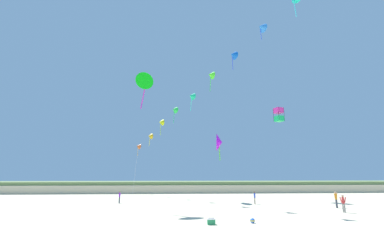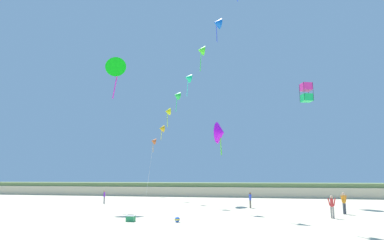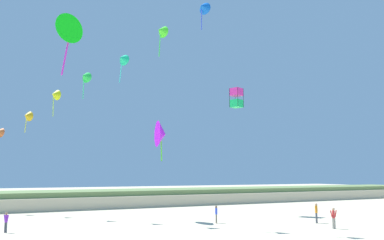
% 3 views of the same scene
% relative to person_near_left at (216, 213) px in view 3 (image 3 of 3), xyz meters
% --- Properties ---
extents(dune_ridge, '(120.00, 10.60, 2.14)m').
position_rel_person_near_left_xyz_m(dune_ridge, '(-5.56, 23.46, 0.18)').
color(dune_ridge, beige).
rests_on(dune_ridge, ground).
extents(person_near_left, '(0.27, 0.52, 1.53)m').
position_rel_person_near_left_xyz_m(person_near_left, '(0.00, 0.00, 0.00)').
color(person_near_left, '#726656').
rests_on(person_near_left, ground).
extents(person_near_right, '(0.57, 0.25, 1.65)m').
position_rel_person_near_left_xyz_m(person_near_right, '(6.51, -7.43, 0.07)').
color(person_near_right, gray).
rests_on(person_near_right, ground).
extents(person_mid_center, '(0.57, 0.39, 1.75)m').
position_rel_person_near_left_xyz_m(person_mid_center, '(7.94, -4.05, 0.13)').
color(person_mid_center, '#474C56').
rests_on(person_mid_center, ground).
extents(person_far_left, '(0.38, 0.47, 1.51)m').
position_rel_person_near_left_xyz_m(person_far_left, '(-16.95, 2.04, -0.01)').
color(person_far_left, '#474C56').
rests_on(person_far_left, ground).
extents(kite_banner_string, '(23.12, 34.08, 23.71)m').
position_rel_person_near_left_xyz_m(kite_banner_string, '(-6.36, 2.85, 15.30)').
color(kite_banner_string, '#CE5E2A').
extents(large_kite_low_lead, '(1.29, 2.66, 3.91)m').
position_rel_person_near_left_xyz_m(large_kite_low_lead, '(-3.53, 4.32, 7.28)').
color(large_kite_low_lead, '#BE10EF').
extents(large_kite_mid_trail, '(2.39, 1.60, 4.57)m').
position_rel_person_near_left_xyz_m(large_kite_mid_trail, '(-13.90, -2.33, 13.86)').
color(large_kite_mid_trail, '#0FEC14').
extents(large_kite_high_solo, '(1.51, 1.51, 2.20)m').
position_rel_person_near_left_xyz_m(large_kite_high_solo, '(6.46, 6.23, 12.02)').
color(large_kite_high_solo, '#18C35D').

